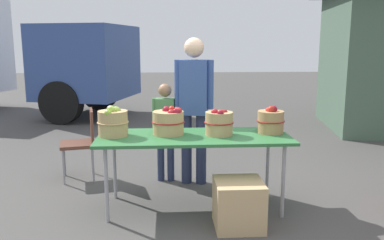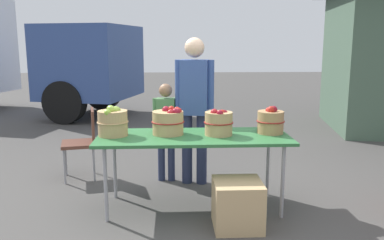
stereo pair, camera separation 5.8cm
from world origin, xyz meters
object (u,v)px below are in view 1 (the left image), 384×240
object	(u,v)px
apple_basket_green_0	(113,122)
produce_crate	(239,204)
apple_basket_red_1	(219,123)
vendor_adult	(194,100)
apple_basket_red_0	(169,122)
apple_basket_red_2	(271,121)
folding_chair	(83,138)
market_table	(194,140)
child_customer	(165,124)

from	to	relation	value
apple_basket_green_0	produce_crate	xyz separation A→B (m)	(1.17, -0.51, -0.67)
apple_basket_red_1	produce_crate	bearing A→B (deg)	-75.80
apple_basket_green_0	vendor_adult	world-z (taller)	vendor_adult
apple_basket_red_0	apple_basket_red_2	distance (m)	1.03
apple_basket_red_0	folding_chair	size ratio (longest dim) A/B	0.38
market_table	produce_crate	world-z (taller)	market_table
folding_chair	market_table	bearing A→B (deg)	40.68
apple_basket_red_0	apple_basket_red_2	size ratio (longest dim) A/B	1.16
apple_basket_red_0	child_customer	bearing A→B (deg)	92.85
market_table	folding_chair	world-z (taller)	folding_chair
market_table	apple_basket_green_0	xyz separation A→B (m)	(-0.79, 0.04, 0.18)
apple_basket_red_0	folding_chair	bearing A→B (deg)	138.78
apple_basket_green_0	apple_basket_red_1	world-z (taller)	apple_basket_green_0
apple_basket_green_0	apple_basket_red_2	size ratio (longest dim) A/B	1.09
apple_basket_red_2	apple_basket_green_0	bearing A→B (deg)	-178.75
market_table	apple_basket_green_0	distance (m)	0.82
apple_basket_red_0	child_customer	size ratio (longest dim) A/B	0.28
folding_chair	vendor_adult	bearing A→B (deg)	67.38
apple_basket_green_0	market_table	bearing A→B (deg)	-2.66
market_table	apple_basket_red_2	distance (m)	0.81
apple_basket_green_0	folding_chair	distance (m)	1.13
apple_basket_green_0	produce_crate	world-z (taller)	apple_basket_green_0
market_table	vendor_adult	size ratio (longest dim) A/B	1.11
apple_basket_green_0	folding_chair	size ratio (longest dim) A/B	0.36
apple_basket_red_2	produce_crate	world-z (taller)	apple_basket_red_2
apple_basket_red_2	folding_chair	xyz separation A→B (m)	(-2.08, 0.91, -0.37)
apple_basket_red_0	produce_crate	distance (m)	1.06
apple_basket_red_2	vendor_adult	world-z (taller)	vendor_adult
child_customer	produce_crate	distance (m)	1.55
market_table	apple_basket_red_2	world-z (taller)	apple_basket_red_2
apple_basket_red_0	vendor_adult	bearing A→B (deg)	65.98
apple_basket_red_2	child_customer	bearing A→B (deg)	144.39
apple_basket_red_1	apple_basket_red_0	bearing A→B (deg)	173.66
apple_basket_red_1	produce_crate	size ratio (longest dim) A/B	0.68
market_table	apple_basket_red_1	xyz separation A→B (m)	(0.25, 0.01, 0.17)
apple_basket_red_0	market_table	bearing A→B (deg)	-15.24
apple_basket_red_2	apple_basket_red_1	bearing A→B (deg)	-173.65
market_table	apple_basket_red_1	bearing A→B (deg)	2.73
market_table	apple_basket_green_0	size ratio (longest dim) A/B	6.13
vendor_adult	apple_basket_red_2	bearing A→B (deg)	149.34
produce_crate	child_customer	bearing A→B (deg)	116.64
apple_basket_red_2	child_customer	size ratio (longest dim) A/B	0.24
apple_basket_red_1	folding_chair	world-z (taller)	apple_basket_red_1
market_table	apple_basket_red_2	xyz separation A→B (m)	(0.79, 0.07, 0.17)
folding_chair	apple_basket_red_0	bearing A→B (deg)	36.71
apple_basket_red_1	vendor_adult	xyz separation A→B (m)	(-0.20, 0.72, 0.14)
apple_basket_red_0	vendor_adult	size ratio (longest dim) A/B	0.19
apple_basket_red_1	apple_basket_red_2	bearing A→B (deg)	6.35
vendor_adult	folding_chair	world-z (taller)	vendor_adult
apple_basket_red_1	market_table	bearing A→B (deg)	-177.27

